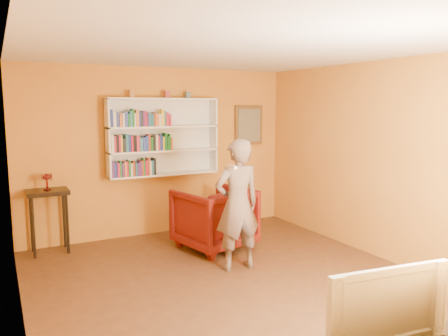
{
  "coord_description": "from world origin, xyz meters",
  "views": [
    {
      "loc": [
        -2.38,
        -4.27,
        2.07
      ],
      "look_at": [
        0.25,
        0.75,
        1.28
      ],
      "focal_mm": 35.0,
      "sensor_mm": 36.0,
      "label": 1
    }
  ],
  "objects_px": {
    "person": "(237,205)",
    "television": "(380,301)",
    "bookshelf": "(162,137)",
    "ruby_lustre": "(47,178)",
    "armchair": "(214,218)",
    "console_table": "(48,201)"
  },
  "relations": [
    {
      "from": "console_table",
      "to": "ruby_lustre",
      "type": "bearing_deg",
      "value": 0.0
    },
    {
      "from": "ruby_lustre",
      "to": "person",
      "type": "relative_size",
      "value": 0.14
    },
    {
      "from": "armchair",
      "to": "television",
      "type": "bearing_deg",
      "value": 69.23
    },
    {
      "from": "bookshelf",
      "to": "ruby_lustre",
      "type": "bearing_deg",
      "value": -174.87
    },
    {
      "from": "console_table",
      "to": "television",
      "type": "distance_m",
      "value": 4.8
    },
    {
      "from": "person",
      "to": "television",
      "type": "distance_m",
      "value": 2.73
    },
    {
      "from": "bookshelf",
      "to": "armchair",
      "type": "distance_m",
      "value": 1.61
    },
    {
      "from": "bookshelf",
      "to": "console_table",
      "type": "distance_m",
      "value": 1.97
    },
    {
      "from": "armchair",
      "to": "television",
      "type": "relative_size",
      "value": 1.04
    },
    {
      "from": "television",
      "to": "ruby_lustre",
      "type": "bearing_deg",
      "value": 118.07
    },
    {
      "from": "bookshelf",
      "to": "television",
      "type": "relative_size",
      "value": 1.89
    },
    {
      "from": "console_table",
      "to": "armchair",
      "type": "xyz_separation_m",
      "value": [
        2.18,
        -0.91,
        -0.3
      ]
    },
    {
      "from": "armchair",
      "to": "person",
      "type": "relative_size",
      "value": 0.59
    },
    {
      "from": "armchair",
      "to": "television",
      "type": "xyz_separation_m",
      "value": [
        -0.51,
        -3.59,
        0.3
      ]
    },
    {
      "from": "ruby_lustre",
      "to": "console_table",
      "type": "bearing_deg",
      "value": 0.0
    },
    {
      "from": "armchair",
      "to": "television",
      "type": "distance_m",
      "value": 3.64
    },
    {
      "from": "bookshelf",
      "to": "armchair",
      "type": "bearing_deg",
      "value": -69.57
    },
    {
      "from": "bookshelf",
      "to": "ruby_lustre",
      "type": "relative_size",
      "value": 7.7
    },
    {
      "from": "ruby_lustre",
      "to": "person",
      "type": "xyz_separation_m",
      "value": [
        2.07,
        -1.8,
        -0.24
      ]
    },
    {
      "from": "armchair",
      "to": "person",
      "type": "height_order",
      "value": "person"
    },
    {
      "from": "person",
      "to": "bookshelf",
      "type": "bearing_deg",
      "value": -78.9
    },
    {
      "from": "bookshelf",
      "to": "console_table",
      "type": "height_order",
      "value": "bookshelf"
    }
  ]
}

